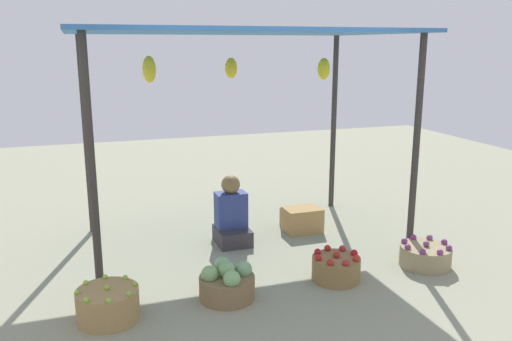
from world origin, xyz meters
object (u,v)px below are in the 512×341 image
object	(u,v)px
basket_red_apples	(336,268)
wooden_crate_near_vendor	(302,220)
wooden_crate_stacked_rear	(298,217)
vendor_person	(232,217)
basket_cabbages	(227,283)
basket_purple_onions	(425,256)
basket_limes	(108,304)

from	to	relation	value
basket_red_apples	wooden_crate_near_vendor	bearing A→B (deg)	79.92
basket_red_apples	wooden_crate_stacked_rear	xyz separation A→B (m)	(0.28, 1.57, -0.02)
vendor_person	wooden_crate_near_vendor	size ratio (longest dim) A/B	1.80
basket_cabbages	basket_red_apples	xyz separation A→B (m)	(1.08, 0.03, -0.02)
basket_purple_onions	wooden_crate_stacked_rear	bearing A→B (deg)	114.82
basket_cabbages	wooden_crate_stacked_rear	size ratio (longest dim) A/B	1.25
basket_purple_onions	wooden_crate_stacked_rear	xyz separation A→B (m)	(-0.72, 1.57, -0.01)
basket_red_apples	vendor_person	bearing A→B (deg)	117.85
basket_limes	basket_purple_onions	xyz separation A→B (m)	(3.11, 0.08, -0.02)
vendor_person	basket_red_apples	distance (m)	1.44
vendor_person	wooden_crate_stacked_rear	bearing A→B (deg)	18.11
basket_limes	basket_red_apples	xyz separation A→B (m)	(2.10, 0.07, -0.01)
basket_limes	wooden_crate_near_vendor	bearing A→B (deg)	31.20
basket_cabbages	basket_red_apples	bearing A→B (deg)	1.35
vendor_person	wooden_crate_stacked_rear	world-z (taller)	vendor_person
vendor_person	basket_cabbages	distance (m)	1.36
wooden_crate_near_vendor	wooden_crate_stacked_rear	size ratio (longest dim) A/B	1.10
basket_cabbages	wooden_crate_near_vendor	size ratio (longest dim) A/B	1.14
basket_red_apples	wooden_crate_near_vendor	xyz separation A→B (m)	(0.24, 1.34, 0.02)
basket_red_apples	basket_purple_onions	size ratio (longest dim) A/B	0.90
vendor_person	wooden_crate_near_vendor	bearing A→B (deg)	5.30
vendor_person	basket_limes	distance (m)	1.96
wooden_crate_stacked_rear	basket_purple_onions	bearing A→B (deg)	-65.18
vendor_person	wooden_crate_near_vendor	distance (m)	0.92
basket_limes	wooden_crate_near_vendor	world-z (taller)	basket_limes
basket_limes	wooden_crate_stacked_rear	world-z (taller)	basket_limes
basket_limes	basket_red_apples	distance (m)	2.10
basket_red_apples	wooden_crate_near_vendor	distance (m)	1.37
vendor_person	wooden_crate_near_vendor	xyz separation A→B (m)	(0.90, 0.08, -0.15)
wooden_crate_near_vendor	vendor_person	bearing A→B (deg)	-174.70
basket_cabbages	wooden_crate_near_vendor	distance (m)	1.90
basket_limes	wooden_crate_near_vendor	xyz separation A→B (m)	(2.34, 1.42, 0.01)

